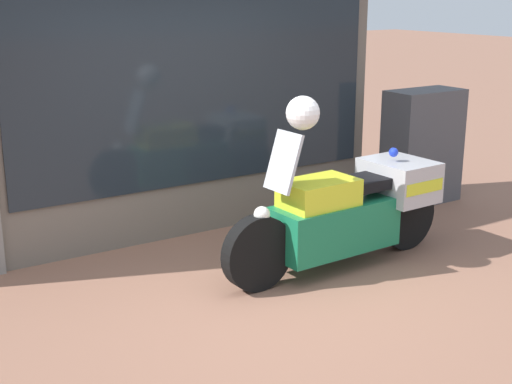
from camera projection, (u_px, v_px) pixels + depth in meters
ground_plane at (268, 300)px, 5.87m from camera, size 60.00×60.00×0.00m
shop_building at (118, 51)px, 6.77m from camera, size 5.11×0.55×3.79m
window_display at (191, 187)px, 7.58m from camera, size 3.77×0.30×1.82m
paramedic_motorcycle at (351, 209)px, 6.52m from camera, size 2.44×0.69×1.33m
utility_cabinet at (422, 147)px, 8.45m from camera, size 0.93×0.47×1.34m
white_helmet at (303, 113)px, 5.94m from camera, size 0.29×0.29×0.29m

